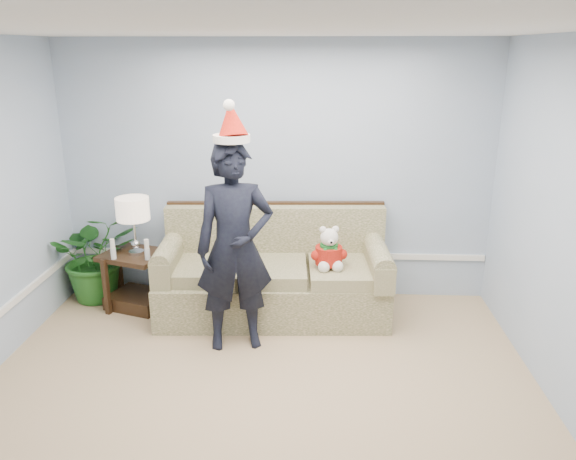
% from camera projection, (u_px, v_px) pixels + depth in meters
% --- Properties ---
extents(room_shell, '(4.54, 5.04, 2.74)m').
position_uv_depth(room_shell, '(246.00, 257.00, 3.48)').
color(room_shell, tan).
rests_on(room_shell, ground).
extents(wainscot_trim, '(4.49, 4.99, 0.06)m').
position_uv_depth(wainscot_trim, '(132.00, 303.00, 4.94)').
color(wainscot_trim, white).
rests_on(wainscot_trim, room_shell).
extents(sofa, '(2.32, 1.09, 1.06)m').
position_uv_depth(sofa, '(273.00, 276.00, 5.71)').
color(sofa, '#4B5629').
rests_on(sofa, room_shell).
extents(side_table, '(0.74, 0.68, 0.59)m').
position_uv_depth(side_table, '(137.00, 286.00, 5.85)').
color(side_table, '#321E12').
rests_on(side_table, room_shell).
extents(table_lamp, '(0.33, 0.33, 0.59)m').
position_uv_depth(table_lamp, '(133.00, 211.00, 5.58)').
color(table_lamp, silver).
rests_on(table_lamp, side_table).
extents(candle_pair, '(0.40, 0.05, 0.21)m').
position_uv_depth(candle_pair, '(130.00, 250.00, 5.54)').
color(candle_pair, silver).
rests_on(candle_pair, side_table).
extents(houseplant, '(1.13, 1.08, 0.98)m').
position_uv_depth(houseplant, '(97.00, 255.00, 5.97)').
color(houseplant, '#1F5E1D').
rests_on(houseplant, room_shell).
extents(man, '(0.76, 0.59, 1.87)m').
position_uv_depth(man, '(235.00, 248.00, 4.88)').
color(man, black).
rests_on(man, room_shell).
extents(santa_hat, '(0.41, 0.43, 0.36)m').
position_uv_depth(santa_hat, '(231.00, 123.00, 4.57)').
color(santa_hat, white).
rests_on(santa_hat, man).
extents(teddy_bear, '(0.30, 0.32, 0.43)m').
position_uv_depth(teddy_bear, '(329.00, 253.00, 5.40)').
color(teddy_bear, white).
rests_on(teddy_bear, sofa).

